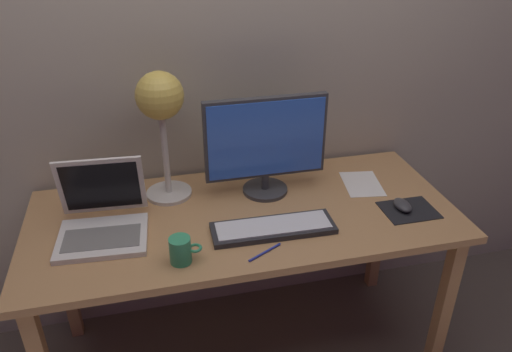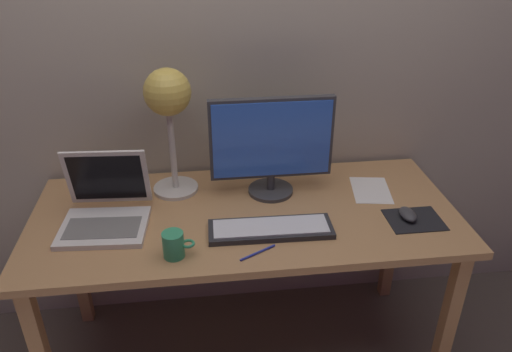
# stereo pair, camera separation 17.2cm
# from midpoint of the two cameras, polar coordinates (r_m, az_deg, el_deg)

# --- Properties ---
(ground_plane) EXTENTS (4.80, 4.80, 0.00)m
(ground_plane) POSITION_cam_midpoint_polar(r_m,az_deg,el_deg) (2.36, -3.40, -19.52)
(ground_plane) COLOR brown
(ground_plane) RESTS_ON ground
(back_wall) EXTENTS (4.80, 0.06, 2.60)m
(back_wall) POSITION_cam_midpoint_polar(r_m,az_deg,el_deg) (2.02, -6.63, 15.46)
(back_wall) COLOR #B2A893
(back_wall) RESTS_ON ground
(desk) EXTENTS (1.60, 0.70, 0.74)m
(desk) POSITION_cam_midpoint_polar(r_m,az_deg,el_deg) (1.92, -3.97, -6.29)
(desk) COLOR tan
(desk) RESTS_ON ground
(monitor) EXTENTS (0.48, 0.18, 0.40)m
(monitor) POSITION_cam_midpoint_polar(r_m,az_deg,el_deg) (1.90, -1.48, 3.77)
(monitor) COLOR #38383A
(monitor) RESTS_ON desk
(keyboard_main) EXTENTS (0.44, 0.15, 0.03)m
(keyboard_main) POSITION_cam_midpoint_polar(r_m,az_deg,el_deg) (1.76, -0.82, -6.06)
(keyboard_main) COLOR #28282B
(keyboard_main) RESTS_ON desk
(laptop) EXTENTS (0.32, 0.31, 0.25)m
(laptop) POSITION_cam_midpoint_polar(r_m,az_deg,el_deg) (1.85, -19.89, -4.07)
(laptop) COLOR silver
(laptop) RESTS_ON desk
(desk_lamp) EXTENTS (0.18, 0.18, 0.50)m
(desk_lamp) POSITION_cam_midpoint_polar(r_m,az_deg,el_deg) (1.86, -13.57, 7.80)
(desk_lamp) COLOR beige
(desk_lamp) RESTS_ON desk
(mousepad) EXTENTS (0.20, 0.16, 0.00)m
(mousepad) POSITION_cam_midpoint_polar(r_m,az_deg,el_deg) (1.94, 14.78, -3.89)
(mousepad) COLOR black
(mousepad) RESTS_ON desk
(mouse) EXTENTS (0.06, 0.10, 0.03)m
(mouse) POSITION_cam_midpoint_polar(r_m,az_deg,el_deg) (1.93, 14.09, -3.34)
(mouse) COLOR #38383A
(mouse) RESTS_ON mousepad
(coffee_mug) EXTENTS (0.11, 0.07, 0.09)m
(coffee_mug) POSITION_cam_midpoint_polar(r_m,az_deg,el_deg) (1.64, -11.66, -8.46)
(coffee_mug) COLOR #339966
(coffee_mug) RESTS_ON desk
(paper_sheet_near_mouse) EXTENTS (0.18, 0.23, 0.00)m
(paper_sheet_near_mouse) POSITION_cam_midpoint_polar(r_m,az_deg,el_deg) (2.08, 9.82, -0.95)
(paper_sheet_near_mouse) COLOR white
(paper_sheet_near_mouse) RESTS_ON desk
(pen) EXTENTS (0.13, 0.07, 0.01)m
(pen) POSITION_cam_midpoint_polar(r_m,az_deg,el_deg) (1.66, -1.97, -8.87)
(pen) COLOR #2633A5
(pen) RESTS_ON desk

